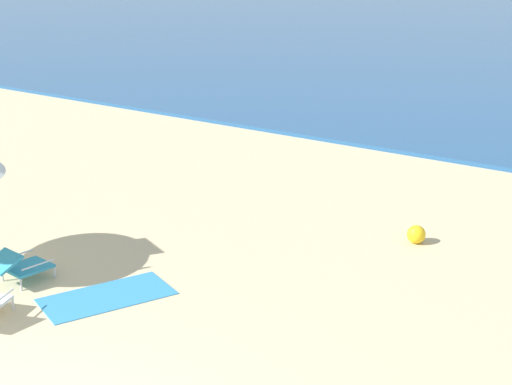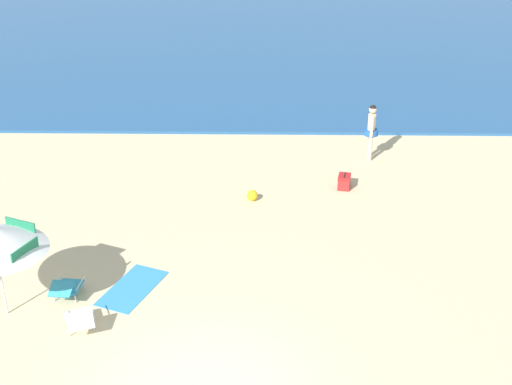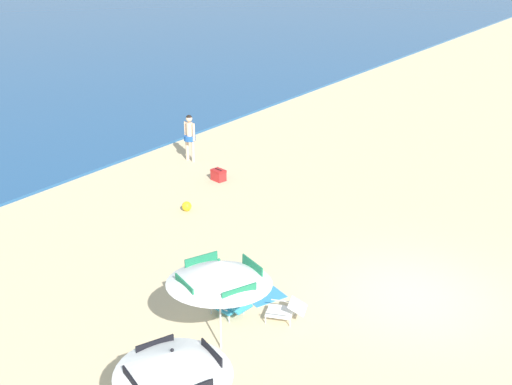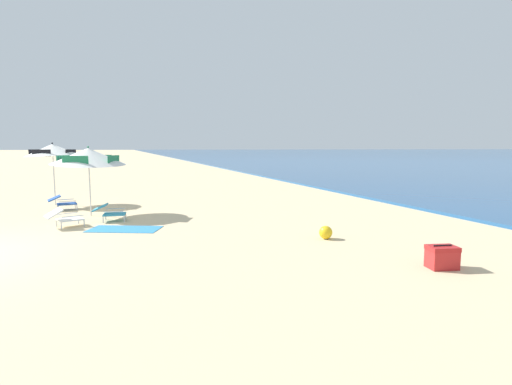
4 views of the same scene
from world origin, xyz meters
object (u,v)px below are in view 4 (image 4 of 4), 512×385
beach_ball (326,232)px  lounge_chair_facing_sea (62,202)px  lounge_chair_under_umbrella (64,217)px  lounge_chair_beside_umbrella (110,212)px  beach_towel (125,229)px  beach_umbrella_striped_main (88,156)px  cooler_box (442,257)px  beach_umbrella_striped_second (53,150)px

beach_ball → lounge_chair_facing_sea: bearing=-136.4°
lounge_chair_under_umbrella → lounge_chair_beside_umbrella: 1.26m
lounge_chair_beside_umbrella → beach_towel: size_ratio=0.52×
beach_ball → beach_towel: beach_ball is taller
beach_ball → beach_umbrella_striped_main: bearing=-133.5°
lounge_chair_beside_umbrella → cooler_box: lounge_chair_beside_umbrella is taller
beach_umbrella_striped_main → lounge_chair_facing_sea: bearing=-147.9°
lounge_chair_facing_sea → beach_umbrella_striped_main: bearing=32.1°
lounge_chair_under_umbrella → lounge_chair_beside_umbrella: lounge_chair_under_umbrella is taller
lounge_chair_beside_umbrella → beach_towel: lounge_chair_beside_umbrella is taller
lounge_chair_beside_umbrella → beach_ball: lounge_chair_beside_umbrella is taller
beach_umbrella_striped_main → beach_towel: 3.27m
beach_ball → beach_umbrella_striped_second: bearing=-139.8°
beach_umbrella_striped_main → beach_umbrella_striped_second: bearing=-154.3°
cooler_box → beach_umbrella_striped_second: bearing=-144.5°
lounge_chair_facing_sea → cooler_box: 11.93m
lounge_chair_facing_sea → beach_ball: size_ratio=3.13×
lounge_chair_under_umbrella → beach_towel: bearing=62.4°
lounge_chair_under_umbrella → lounge_chair_beside_umbrella: (-0.58, 1.12, 0.00)m
beach_umbrella_striped_second → lounge_chair_facing_sea: bearing=17.1°
lounge_chair_under_umbrella → beach_towel: (0.79, 1.51, -0.27)m
beach_umbrella_striped_main → beach_ball: 7.67m
lounge_chair_under_umbrella → cooler_box: lounge_chair_under_umbrella is taller
lounge_chair_beside_umbrella → cooler_box: 8.79m
lounge_chair_facing_sea → lounge_chair_beside_umbrella: bearing=30.1°
lounge_chair_beside_umbrella → beach_towel: bearing=16.1°
beach_umbrella_striped_second → beach_towel: bearing=23.7°
lounge_chair_facing_sea → beach_umbrella_striped_second: bearing=-162.9°
lounge_chair_facing_sea → cooler_box: size_ratio=1.75×
lounge_chair_facing_sea → cooler_box: lounge_chair_facing_sea is taller
lounge_chair_beside_umbrella → beach_ball: (4.01, 4.85, -0.12)m
beach_ball → beach_towel: bearing=-120.6°
lounge_chair_under_umbrella → beach_umbrella_striped_main: bearing=162.8°
beach_umbrella_striped_main → beach_umbrella_striped_second: (-2.98, -1.43, 0.17)m
beach_umbrella_striped_main → lounge_chair_beside_umbrella: bearing=27.2°
beach_umbrella_striped_second → beach_towel: (5.49, 2.41, -2.02)m
beach_umbrella_striped_second → beach_ball: beach_umbrella_striped_second is taller
lounge_chair_under_umbrella → lounge_chair_facing_sea: size_ratio=1.05×
lounge_chair_facing_sea → beach_ball: 9.34m
lounge_chair_beside_umbrella → lounge_chair_facing_sea: 3.18m
lounge_chair_under_umbrella → beach_ball: size_ratio=3.29×
lounge_chair_beside_umbrella → lounge_chair_under_umbrella: bearing=-62.4°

